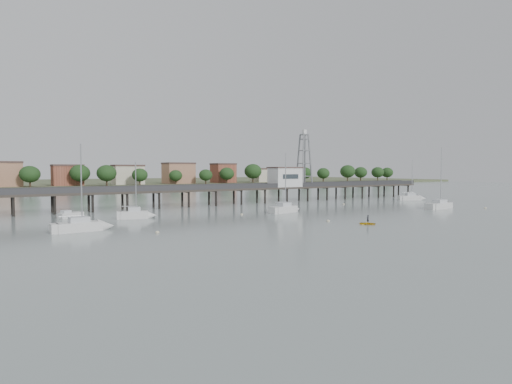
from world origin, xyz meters
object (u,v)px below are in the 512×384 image
Objects in this scene: lattice_tower at (304,160)px; white_tender at (70,215)px; pier at (199,190)px; yellow_dinghy at (368,224)px; sailboat_d at (443,205)px; sailboat_e at (414,198)px; sailboat_c at (288,209)px; sailboat_b at (139,215)px; sailboat_a at (88,226)px.

lattice_tower is 3.49× the size of white_tender.
lattice_tower is at bearing 0.00° from pier.
pier is 45.88m from yellow_dinghy.
lattice_tower reaches higher than sailboat_d.
pier is at bearing -165.06° from sailboat_e.
sailboat_c reaches higher than white_tender.
sailboat_c is at bearing -68.48° from pier.
lattice_tower is 1.09× the size of sailboat_d.
yellow_dinghy is (37.94, -34.72, -0.49)m from white_tender.
lattice_tower is at bearing 33.95° from sailboat_c.
sailboat_c is 40.86m from white_tender.
sailboat_c is 1.06× the size of sailboat_e.
white_tender is (-38.89, 12.53, -0.15)m from sailboat_c.
sailboat_c is 22.22m from yellow_dinghy.
sailboat_a is at bearing -119.88° from sailboat_b.
sailboat_b is at bearing -149.08° from sailboat_e.
sailboat_d is 25.64m from sailboat_e.
sailboat_b is at bearing -161.03° from lattice_tower.
sailboat_b reaches higher than pier.
sailboat_a reaches higher than yellow_dinghy.
yellow_dinghy is at bearing -30.78° from sailboat_b.
yellow_dinghy is (-0.95, -22.19, -0.65)m from sailboat_c.
sailboat_b is (10.70, 11.22, 0.01)m from sailboat_a.
white_tender is at bearing 157.88° from sailboat_b.
lattice_tower reaches higher than white_tender.
sailboat_a is at bearing 177.21° from sailboat_c.
white_tender is (-89.29, 4.25, -0.16)m from sailboat_e.
sailboat_b is 4.12× the size of yellow_dinghy.
sailboat_d is at bearing -7.53° from sailboat_a.
lattice_tower is 33.16m from sailboat_e.
sailboat_e is at bearing -9.14° from yellow_dinghy.
pier is 59.73× the size of yellow_dinghy.
sailboat_b is 0.73× the size of sailboat_d.
white_tender is (-73.09, 24.12, -0.14)m from sailboat_d.
sailboat_e is 2.67× the size of white_tender.
sailboat_d reaches higher than white_tender.
pier is at bearing -2.62° from white_tender.
sailboat_c is 0.88× the size of sailboat_d.
sailboat_d is (62.97, -16.80, -0.02)m from sailboat_b.
sailboat_c reaches higher than sailboat_b.
sailboat_a reaches higher than sailboat_e.
lattice_tower reaches higher than sailboat_a.
sailboat_a is 41.78m from yellow_dinghy.
lattice_tower is (31.50, 0.00, 7.31)m from pier.
sailboat_b is at bearing 158.29° from sailboat_c.
pier is 12.63× the size of sailboat_e.
sailboat_b is 65.17m from sailboat_d.
sailboat_d is 3.21× the size of white_tender.
pier is 42.07m from sailboat_a.
lattice_tower is at bearing -12.10° from white_tender.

